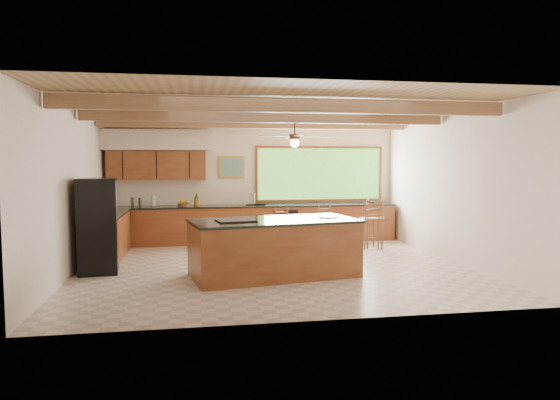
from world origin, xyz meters
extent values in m
plane|color=beige|center=(0.00, 0.00, 0.00)|extent=(7.20, 7.20, 0.00)
cube|color=beige|center=(0.00, 3.25, 1.50)|extent=(7.20, 0.04, 3.00)
cube|color=beige|center=(0.00, -3.25, 1.50)|extent=(7.20, 0.04, 3.00)
cube|color=beige|center=(-3.60, 0.00, 1.50)|extent=(0.04, 6.50, 3.00)
cube|color=beige|center=(3.60, 0.00, 1.50)|extent=(0.04, 6.50, 3.00)
cube|color=#A17850|center=(0.00, 0.00, 3.00)|extent=(7.20, 6.50, 0.04)
cube|color=#986A4C|center=(0.00, -1.60, 2.86)|extent=(7.10, 0.15, 0.22)
cube|color=#986A4C|center=(0.00, 0.50, 2.86)|extent=(7.10, 0.15, 0.22)
cube|color=#986A4C|center=(0.00, 2.30, 2.86)|extent=(7.10, 0.15, 0.22)
cube|color=brown|center=(-2.35, 3.06, 1.90)|extent=(2.30, 0.35, 0.70)
cube|color=beige|center=(-2.35, 2.99, 2.50)|extent=(2.60, 0.50, 0.48)
cylinder|color=#FFEABF|center=(-3.05, 2.99, 2.27)|extent=(0.10, 0.10, 0.01)
cylinder|color=#FFEABF|center=(-1.65, 2.99, 2.27)|extent=(0.10, 0.10, 0.01)
cube|color=#6ABD43|center=(1.70, 3.22, 1.67)|extent=(3.20, 0.04, 1.30)
cube|color=#AE9635|center=(-0.55, 3.22, 1.85)|extent=(0.64, 0.03, 0.54)
cube|color=#43795A|center=(-0.55, 3.20, 1.85)|extent=(0.54, 0.01, 0.44)
cube|color=brown|center=(0.00, 2.91, 0.44)|extent=(7.00, 0.65, 0.88)
cube|color=black|center=(0.00, 2.91, 0.90)|extent=(7.04, 0.69, 0.04)
cube|color=brown|center=(-3.26, 1.35, 0.44)|extent=(0.65, 2.35, 0.88)
cube|color=black|center=(-3.26, 1.35, 0.90)|extent=(0.69, 2.39, 0.04)
cube|color=black|center=(0.70, 2.58, 0.42)|extent=(0.60, 0.02, 0.78)
cube|color=silver|center=(0.00, 2.91, 0.91)|extent=(0.50, 0.38, 0.03)
cylinder|color=silver|center=(0.00, 3.11, 1.07)|extent=(0.03, 0.03, 0.30)
cylinder|color=silver|center=(0.00, 3.01, 1.20)|extent=(0.03, 0.20, 0.03)
cylinder|color=silver|center=(-2.45, 2.96, 1.05)|extent=(0.11, 0.11, 0.26)
cylinder|color=#183C18|center=(-2.94, 3.03, 1.03)|extent=(0.06, 0.06, 0.22)
cylinder|color=#183C18|center=(-2.76, 3.01, 1.02)|extent=(0.06, 0.06, 0.21)
cube|color=black|center=(2.96, 2.85, 0.96)|extent=(0.22, 0.20, 0.08)
cube|color=brown|center=(-0.11, -0.73, 0.47)|extent=(2.99, 1.76, 0.95)
cube|color=black|center=(-0.11, -0.73, 0.97)|extent=(3.04, 1.81, 0.04)
cube|color=black|center=(-0.78, -0.85, 1.00)|extent=(0.70, 0.60, 0.02)
cylinder|color=silver|center=(0.91, -0.57, 1.00)|extent=(0.35, 0.35, 0.02)
cube|color=black|center=(-3.18, 0.01, 0.85)|extent=(0.73, 0.71, 1.70)
cube|color=silver|center=(-2.84, 0.01, 0.85)|extent=(0.02, 0.05, 1.56)
cube|color=brown|center=(0.40, 1.60, 0.59)|extent=(0.37, 0.37, 0.04)
cylinder|color=brown|center=(0.27, 1.46, 0.28)|extent=(0.03, 0.03, 0.57)
cylinder|color=brown|center=(0.54, 1.46, 0.28)|extent=(0.03, 0.03, 0.57)
cylinder|color=brown|center=(0.27, 1.74, 0.28)|extent=(0.03, 0.03, 0.57)
cylinder|color=brown|center=(0.54, 1.74, 0.28)|extent=(0.03, 0.03, 0.57)
cube|color=brown|center=(1.49, 2.12, 0.59)|extent=(0.38, 0.38, 0.04)
cylinder|color=brown|center=(1.35, 1.99, 0.28)|extent=(0.03, 0.03, 0.57)
cylinder|color=brown|center=(1.63, 1.99, 0.28)|extent=(0.03, 0.03, 0.57)
cylinder|color=brown|center=(1.35, 2.26, 0.28)|extent=(0.03, 0.03, 0.57)
cylinder|color=brown|center=(1.63, 2.26, 0.28)|extent=(0.03, 0.03, 0.57)
cube|color=brown|center=(2.47, 1.60, 0.68)|extent=(0.41, 0.41, 0.04)
cylinder|color=brown|center=(2.31, 1.44, 0.33)|extent=(0.04, 0.04, 0.66)
cylinder|color=brown|center=(2.63, 1.44, 0.33)|extent=(0.04, 0.04, 0.66)
cylinder|color=brown|center=(2.31, 1.76, 0.33)|extent=(0.04, 0.04, 0.66)
cylinder|color=brown|center=(2.63, 1.76, 0.33)|extent=(0.04, 0.04, 0.66)
cube|color=brown|center=(2.61, 1.60, 0.69)|extent=(0.53, 0.53, 0.04)
cylinder|color=brown|center=(2.45, 1.44, 0.33)|extent=(0.04, 0.04, 0.67)
cylinder|color=brown|center=(2.77, 1.44, 0.33)|extent=(0.04, 0.04, 0.67)
cylinder|color=brown|center=(2.45, 1.76, 0.33)|extent=(0.04, 0.04, 0.67)
cylinder|color=brown|center=(2.77, 1.76, 0.33)|extent=(0.04, 0.04, 0.67)
camera|label=1|loc=(-1.45, -9.23, 2.02)|focal=32.00mm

